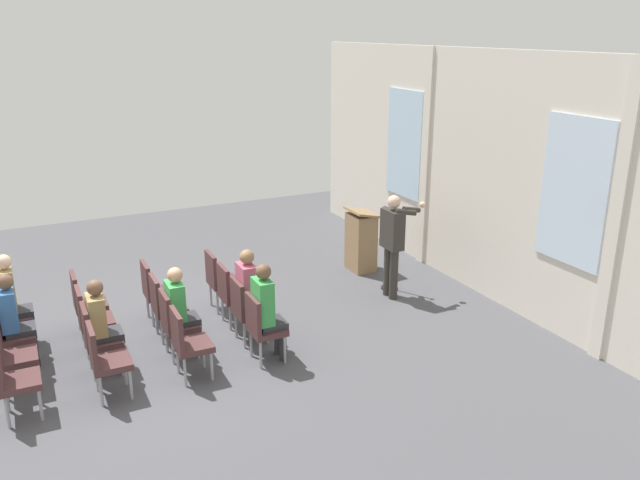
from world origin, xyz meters
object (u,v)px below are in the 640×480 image
Objects in this scene: audience_r1_c2 at (180,307)px; audience_r3_c0 at (12,297)px; audience_r0_c3 at (267,308)px; chair_r1_c2 at (175,320)px; chair_r2_c2 at (97,335)px; audience_r3_c1 at (14,316)px; chair_r0_c2 at (246,307)px; mic_stand at (390,270)px; lectern at (361,241)px; chair_r1_c3 at (187,340)px; chair_r0_c1 at (231,291)px; chair_r0_c0 at (219,277)px; chair_r2_c0 at (85,300)px; chair_r3_c1 at (9,331)px; chair_r0_c3 at (262,325)px; speaker at (393,239)px; audience_r0_c2 at (250,291)px; chair_r1_c1 at (164,303)px; chair_r2_c1 at (90,316)px; chair_r3_c0 at (8,313)px; chair_r3_c2 at (10,352)px; chair_r2_c3 at (104,357)px; chair_r3_c3 at (11,376)px; chair_r1_c0 at (155,288)px; audience_r2_c2 at (102,321)px.

audience_r1_c2 is 0.93× the size of audience_r3_c0.
chair_r1_c2 is (-0.62, -1.07, -0.22)m from audience_r0_c3.
audience_r3_c1 reaches higher than chair_r2_c2.
chair_r0_c2 is 1.00× the size of chair_r1_c2.
mic_stand is 1.34× the size of lectern.
chair_r1_c3 is at bearing -70.09° from mic_stand.
lectern is 3.08m from chair_r0_c1.
chair_r0_c0 is 0.72× the size of audience_r3_c1.
chair_r2_c0 and chair_r3_c1 have the same top height.
mic_stand is 3.17m from chair_r0_c3.
audience_r3_c1 is at bearing -55.77° from chair_r2_c0.
chair_r0_c3 is at bearing -67.75° from speaker.
audience_r0_c2 is 1.46× the size of chair_r1_c1.
chair_r1_c3 and chair_r2_c0 have the same top height.
chair_r0_c0 is at bearing -99.42° from mic_stand.
chair_r2_c1 is 1.00× the size of chair_r3_c0.
chair_r0_c0 is 1.99m from chair_r2_c0.
chair_r1_c1 is at bearing -172.31° from audience_r1_c2.
chair_r3_c2 is at bearing -82.48° from mic_stand.
chair_r2_c0 and chair_r3_c0 have the same top height.
chair_r2_c3 is (0.62, -1.99, 0.00)m from chair_r0_c2.
chair_r2_c3 is at bearing -90.00° from chair_r0_c3.
chair_r2_c3 and chair_r3_c3 have the same top height.
chair_r3_c2 is (1.24, -1.99, 0.00)m from chair_r1_c0.
chair_r3_c3 is (1.86, -0.08, -0.22)m from audience_r3_c0.
chair_r2_c1 is 0.73× the size of audience_r2_c2.
audience_r2_c2 reaches higher than audience_r1_c2.
audience_r0_c3 is 3.52m from audience_r3_c0.
chair_r1_c1 is (-0.14, -3.69, -0.47)m from speaker.
chair_r0_c0 is at bearing 90.00° from chair_r1_c0.
audience_r0_c2 is (1.24, 0.08, 0.22)m from chair_r0_c0.
chair_r0_c0 is at bearing 101.75° from chair_r3_c1.
speaker is 1.83× the size of chair_r2_c3.
chair_r0_c1 is 3.05m from chair_r3_c0.
chair_r2_c3 is at bearing -60.07° from audience_r1_c2.
audience_r3_c1 reaches higher than chair_r3_c3.
chair_r1_c3 is 1.00× the size of chair_r3_c0.
chair_r2_c1 is (0.00, -0.99, 0.00)m from chair_r1_c1.
audience_r3_c0 is at bearing -102.06° from chair_r0_c1.
chair_r0_c1 is (-0.14, -2.69, -0.47)m from speaker.
speaker is 3.72m from chair_r1_c1.
chair_r1_c0 is (-1.24, -0.99, 0.00)m from chair_r0_c2.
chair_r1_c1 is at bearing -92.16° from speaker.
chair_r2_c2 and chair_r3_c3 have the same top height.
audience_r3_c0 is at bearing -94.69° from mic_stand.
chair_r1_c2 is 1.00× the size of chair_r1_c3.
audience_r3_c1 reaches higher than chair_r0_c2.
audience_r1_c2 reaches higher than chair_r2_c3.
audience_r3_c0 is (-0.62, -2.90, 0.22)m from chair_r0_c1.
audience_r3_c1 is at bearing -71.97° from chair_r1_c0.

